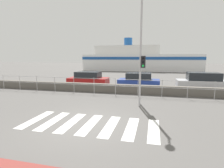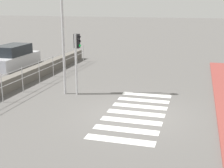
% 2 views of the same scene
% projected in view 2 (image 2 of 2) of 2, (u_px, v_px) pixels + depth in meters
% --- Properties ---
extents(ground_plane, '(160.00, 160.00, 0.00)m').
position_uv_depth(ground_plane, '(135.00, 115.00, 12.68)').
color(ground_plane, '#565451').
extents(crosswalk, '(5.85, 2.40, 0.01)m').
position_uv_depth(crosswalk, '(136.00, 113.00, 12.89)').
color(crosswalk, silver).
rests_on(crosswalk, ground_plane).
extents(harbor_fence, '(20.91, 0.04, 1.30)m').
position_uv_depth(harbor_fence, '(1.00, 85.00, 14.07)').
color(harbor_fence, '#B2B2B5').
rests_on(harbor_fence, ground_plane).
extents(traffic_light_far, '(0.34, 0.32, 2.97)m').
position_uv_depth(traffic_light_far, '(77.00, 51.00, 15.01)').
color(traffic_light_far, '#B2B2B5').
rests_on(traffic_light_far, ground_plane).
extents(streetlamp, '(0.32, 1.05, 6.45)m').
position_uv_depth(streetlamp, '(66.00, 13.00, 14.54)').
color(streetlamp, '#B2B2B5').
rests_on(streetlamp, ground_plane).
extents(parked_car_silver, '(4.48, 1.80, 1.55)m').
position_uv_depth(parked_car_silver, '(13.00, 58.00, 21.86)').
color(parked_car_silver, '#BCBCC1').
rests_on(parked_car_silver, ground_plane).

